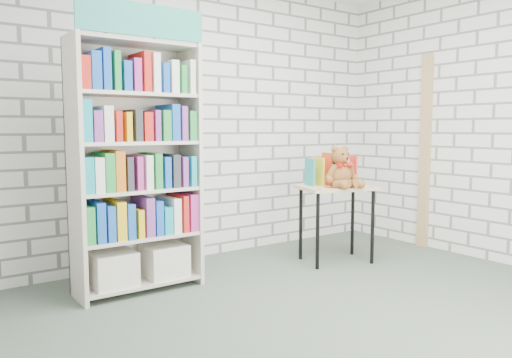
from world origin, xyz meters
TOP-DOWN VIEW (x-y plane):
  - ground at (0.00, 0.00)m, footprint 4.50×4.50m
  - room_shell at (0.00, 0.00)m, footprint 4.52×4.02m
  - bookshelf at (-0.93, 1.36)m, footprint 0.99×0.39m
  - display_table at (0.98, 1.05)m, footprint 0.80×0.66m
  - table_books at (1.01, 1.15)m, footprint 0.53×0.34m
  - teddy_bear at (0.94, 0.94)m, footprint 0.36×0.34m
  - door_trim at (2.23, 0.95)m, footprint 0.05×0.12m

SIDE VIEW (x-z plane):
  - ground at x=0.00m, z-range 0.00..0.00m
  - display_table at x=0.98m, z-range 0.27..1.02m
  - table_books at x=1.01m, z-range 0.75..1.04m
  - teddy_bear at x=0.94m, z-range 0.71..1.10m
  - bookshelf at x=-0.93m, z-range -0.10..2.13m
  - door_trim at x=2.23m, z-range 0.00..2.10m
  - room_shell at x=0.00m, z-range 0.38..3.19m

